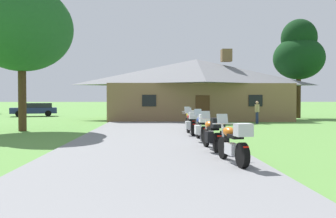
{
  "coord_description": "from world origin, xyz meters",
  "views": [
    {
      "loc": [
        0.19,
        -1.53,
        1.77
      ],
      "look_at": [
        1.04,
        19.42,
        1.22
      ],
      "focal_mm": 38.69,
      "sensor_mm": 36.0,
      "label": 1
    }
  ],
  "objects_px": {
    "motorcycle_red_fourth_in_row": "(192,123)",
    "tree_right_of_lodge": "(299,52)",
    "bystander_tan_shirt_near_lodge": "(257,111)",
    "parked_navy_suv_far_left": "(34,109)",
    "motorcycle_orange_nearest_to_camera": "(234,143)",
    "motorcycle_orange_second_in_row": "(213,134)",
    "motorcycle_yellow_farthest_in_row": "(190,120)",
    "motorcycle_blue_third_in_row": "(202,128)",
    "tree_left_near": "(21,16)"
  },
  "relations": [
    {
      "from": "motorcycle_red_fourth_in_row",
      "to": "tree_right_of_lodge",
      "type": "xyz_separation_m",
      "value": [
        12.05,
        16.65,
        5.68
      ]
    },
    {
      "from": "motorcycle_red_fourth_in_row",
      "to": "bystander_tan_shirt_near_lodge",
      "type": "xyz_separation_m",
      "value": [
        5.77,
        8.78,
        0.32
      ]
    },
    {
      "from": "bystander_tan_shirt_near_lodge",
      "to": "parked_navy_suv_far_left",
      "type": "distance_m",
      "value": 23.56
    },
    {
      "from": "motorcycle_orange_nearest_to_camera",
      "to": "motorcycle_orange_second_in_row",
      "type": "xyz_separation_m",
      "value": [
        -0.12,
        2.58,
        -0.01
      ]
    },
    {
      "from": "motorcycle_yellow_farthest_in_row",
      "to": "motorcycle_red_fourth_in_row",
      "type": "bearing_deg",
      "value": -100.57
    },
    {
      "from": "bystander_tan_shirt_near_lodge",
      "to": "parked_navy_suv_far_left",
      "type": "relative_size",
      "value": 0.34
    },
    {
      "from": "motorcycle_blue_third_in_row",
      "to": "parked_navy_suv_far_left",
      "type": "distance_m",
      "value": 27.72
    },
    {
      "from": "tree_left_near",
      "to": "tree_right_of_lodge",
      "type": "distance_m",
      "value": 25.22
    },
    {
      "from": "tree_left_near",
      "to": "bystander_tan_shirt_near_lodge",
      "type": "bearing_deg",
      "value": 20.66
    },
    {
      "from": "motorcycle_orange_nearest_to_camera",
      "to": "tree_left_near",
      "type": "relative_size",
      "value": 0.2
    },
    {
      "from": "motorcycle_yellow_farthest_in_row",
      "to": "parked_navy_suv_far_left",
      "type": "bearing_deg",
      "value": 122.54
    },
    {
      "from": "motorcycle_orange_second_in_row",
      "to": "bystander_tan_shirt_near_lodge",
      "type": "distance_m",
      "value": 15.31
    },
    {
      "from": "motorcycle_blue_third_in_row",
      "to": "motorcycle_yellow_farthest_in_row",
      "type": "bearing_deg",
      "value": 86.75
    },
    {
      "from": "motorcycle_red_fourth_in_row",
      "to": "tree_right_of_lodge",
      "type": "distance_m",
      "value": 21.33
    },
    {
      "from": "motorcycle_orange_second_in_row",
      "to": "motorcycle_red_fourth_in_row",
      "type": "bearing_deg",
      "value": 85.42
    },
    {
      "from": "tree_right_of_lodge",
      "to": "parked_navy_suv_far_left",
      "type": "xyz_separation_m",
      "value": [
        -26.43,
        4.35,
        -5.51
      ]
    },
    {
      "from": "motorcycle_red_fourth_in_row",
      "to": "tree_right_of_lodge",
      "type": "relative_size",
      "value": 0.22
    },
    {
      "from": "tree_left_near",
      "to": "tree_right_of_lodge",
      "type": "bearing_deg",
      "value": 32.44
    },
    {
      "from": "motorcycle_orange_second_in_row",
      "to": "motorcycle_blue_third_in_row",
      "type": "distance_m",
      "value": 2.86
    },
    {
      "from": "bystander_tan_shirt_near_lodge",
      "to": "tree_left_near",
      "type": "relative_size",
      "value": 0.16
    },
    {
      "from": "motorcycle_orange_second_in_row",
      "to": "bystander_tan_shirt_near_lodge",
      "type": "relative_size",
      "value": 1.25
    },
    {
      "from": "motorcycle_yellow_farthest_in_row",
      "to": "tree_right_of_lodge",
      "type": "bearing_deg",
      "value": 43.76
    },
    {
      "from": "motorcycle_orange_nearest_to_camera",
      "to": "tree_right_of_lodge",
      "type": "bearing_deg",
      "value": 55.98
    },
    {
      "from": "motorcycle_yellow_farthest_in_row",
      "to": "tree_right_of_lodge",
      "type": "xyz_separation_m",
      "value": [
        11.84,
        13.98,
        5.67
      ]
    },
    {
      "from": "motorcycle_blue_third_in_row",
      "to": "parked_navy_suv_far_left",
      "type": "relative_size",
      "value": 0.42
    },
    {
      "from": "bystander_tan_shirt_near_lodge",
      "to": "tree_left_near",
      "type": "distance_m",
      "value": 16.95
    },
    {
      "from": "motorcycle_orange_second_in_row",
      "to": "motorcycle_red_fourth_in_row",
      "type": "relative_size",
      "value": 1.0
    },
    {
      "from": "motorcycle_orange_nearest_to_camera",
      "to": "bystander_tan_shirt_near_lodge",
      "type": "distance_m",
      "value": 17.69
    },
    {
      "from": "motorcycle_orange_second_in_row",
      "to": "motorcycle_yellow_farthest_in_row",
      "type": "distance_m",
      "value": 8.13
    },
    {
      "from": "motorcycle_orange_second_in_row",
      "to": "tree_left_near",
      "type": "relative_size",
      "value": 0.2
    },
    {
      "from": "motorcycle_red_fourth_in_row",
      "to": "bystander_tan_shirt_near_lodge",
      "type": "relative_size",
      "value": 1.25
    },
    {
      "from": "motorcycle_red_fourth_in_row",
      "to": "bystander_tan_shirt_near_lodge",
      "type": "distance_m",
      "value": 10.51
    },
    {
      "from": "motorcycle_yellow_farthest_in_row",
      "to": "tree_left_near",
      "type": "bearing_deg",
      "value": 171.27
    },
    {
      "from": "motorcycle_orange_second_in_row",
      "to": "motorcycle_yellow_farthest_in_row",
      "type": "height_order",
      "value": "same"
    },
    {
      "from": "motorcycle_red_fourth_in_row",
      "to": "bystander_tan_shirt_near_lodge",
      "type": "bearing_deg",
      "value": 52.72
    },
    {
      "from": "bystander_tan_shirt_near_lodge",
      "to": "motorcycle_orange_nearest_to_camera",
      "type": "bearing_deg",
      "value": -160.06
    },
    {
      "from": "motorcycle_orange_nearest_to_camera",
      "to": "tree_right_of_lodge",
      "type": "xyz_separation_m",
      "value": [
        11.77,
        24.69,
        5.67
      ]
    },
    {
      "from": "motorcycle_orange_nearest_to_camera",
      "to": "bystander_tan_shirt_near_lodge",
      "type": "bearing_deg",
      "value": 63.4
    },
    {
      "from": "motorcycle_orange_second_in_row",
      "to": "motorcycle_yellow_farthest_in_row",
      "type": "xyz_separation_m",
      "value": [
        0.06,
        8.13,
        0.01
      ]
    },
    {
      "from": "motorcycle_red_fourth_in_row",
      "to": "parked_navy_suv_far_left",
      "type": "relative_size",
      "value": 0.42
    },
    {
      "from": "motorcycle_blue_third_in_row",
      "to": "bystander_tan_shirt_near_lodge",
      "type": "distance_m",
      "value": 12.69
    },
    {
      "from": "parked_navy_suv_far_left",
      "to": "motorcycle_red_fourth_in_row",
      "type": "bearing_deg",
      "value": -162.38
    },
    {
      "from": "motorcycle_orange_nearest_to_camera",
      "to": "tree_left_near",
      "type": "bearing_deg",
      "value": 121.9
    },
    {
      "from": "motorcycle_orange_second_in_row",
      "to": "parked_navy_suv_far_left",
      "type": "xyz_separation_m",
      "value": [
        -14.53,
        26.46,
        0.17
      ]
    },
    {
      "from": "motorcycle_orange_nearest_to_camera",
      "to": "bystander_tan_shirt_near_lodge",
      "type": "height_order",
      "value": "bystander_tan_shirt_near_lodge"
    },
    {
      "from": "motorcycle_yellow_farthest_in_row",
      "to": "tree_left_near",
      "type": "xyz_separation_m",
      "value": [
        -9.45,
        0.45,
        5.82
      ]
    },
    {
      "from": "motorcycle_blue_third_in_row",
      "to": "tree_right_of_lodge",
      "type": "distance_m",
      "value": 23.33
    },
    {
      "from": "bystander_tan_shirt_near_lodge",
      "to": "parked_navy_suv_far_left",
      "type": "height_order",
      "value": "bystander_tan_shirt_near_lodge"
    },
    {
      "from": "motorcycle_blue_third_in_row",
      "to": "motorcycle_yellow_farthest_in_row",
      "type": "xyz_separation_m",
      "value": [
        0.06,
        5.27,
        0.01
      ]
    },
    {
      "from": "tree_left_near",
      "to": "motorcycle_yellow_farthest_in_row",
      "type": "bearing_deg",
      "value": -2.74
    }
  ]
}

